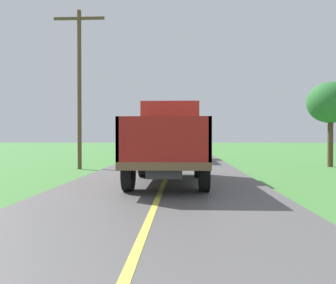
{
  "coord_description": "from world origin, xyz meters",
  "views": [
    {
      "loc": [
        0.6,
        0.42,
        1.57
      ],
      "look_at": [
        0.05,
        13.02,
        1.4
      ],
      "focal_mm": 35.39,
      "sensor_mm": 36.0,
      "label": 1
    }
  ],
  "objects": [
    {
      "name": "banana_truck_far",
      "position": [
        0.01,
        22.93,
        1.48
      ],
      "size": [
        2.38,
        5.81,
        2.8
      ],
      "color": "#2D2D30",
      "rests_on": "road_surface"
    },
    {
      "name": "roadside_tree_near_left",
      "position": [
        8.52,
        18.48,
        3.42
      ],
      "size": [
        2.44,
        2.44,
        4.55
      ],
      "color": "#4C3823",
      "rests_on": "ground"
    },
    {
      "name": "utility_pole_roadside",
      "position": [
        -4.52,
        16.65,
        4.3
      ],
      "size": [
        2.52,
        0.2,
        7.87
      ],
      "color": "brown",
      "rests_on": "ground"
    },
    {
      "name": "banana_truck_near",
      "position": [
        0.14,
        12.04,
        1.48
      ],
      "size": [
        2.38,
        5.82,
        2.8
      ],
      "color": "#2D2D30",
      "rests_on": "road_surface"
    }
  ]
}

